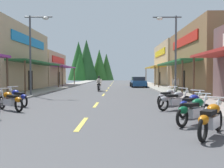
% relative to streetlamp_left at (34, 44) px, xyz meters
% --- Properties ---
extents(ground, '(10.27, 91.10, 0.10)m').
position_rel_streetlamp_left_xyz_m(ground, '(5.21, 11.39, -4.08)').
color(ground, '#4C4C4F').
extents(sidewalk_left, '(2.78, 91.10, 0.12)m').
position_rel_streetlamp_left_xyz_m(sidewalk_left, '(-1.31, 11.39, -3.97)').
color(sidewalk_left, '#9E9991').
rests_on(sidewalk_left, ground).
extents(sidewalk_right, '(2.78, 91.10, 0.12)m').
position_rel_streetlamp_left_xyz_m(sidewalk_right, '(11.74, 11.39, -3.97)').
color(sidewalk_right, '#9E9991').
rests_on(sidewalk_right, ground).
extents(centerline_dashes, '(0.16, 64.87, 0.01)m').
position_rel_streetlamp_left_xyz_m(centerline_dashes, '(5.21, 13.59, -4.03)').
color(centerline_dashes, '#E0C64C').
rests_on(centerline_dashes, ground).
extents(storefront_left_far, '(10.33, 10.67, 5.02)m').
position_rel_streetlamp_left_xyz_m(storefront_left_far, '(-6.93, 18.99, -1.52)').
color(storefront_left_far, tan).
rests_on(storefront_left_far, ground).
extents(storefront_right_middle, '(7.91, 13.30, 6.51)m').
position_rel_streetlamp_left_xyz_m(storefront_right_middle, '(16.15, 6.68, -0.78)').
color(storefront_right_middle, olive).
rests_on(storefront_right_middle, ground).
extents(storefront_right_far, '(7.84, 13.00, 6.66)m').
position_rel_streetlamp_left_xyz_m(storefront_right_far, '(16.11, 21.43, -0.70)').
color(storefront_right_far, tan).
rests_on(storefront_right_far, ground).
extents(streetlamp_left, '(2.13, 0.30, 6.19)m').
position_rel_streetlamp_left_xyz_m(streetlamp_left, '(0.00, 0.00, 0.00)').
color(streetlamp_left, '#474C51').
rests_on(streetlamp_left, ground).
extents(streetlamp_right, '(2.13, 0.30, 6.07)m').
position_rel_streetlamp_left_xyz_m(streetlamp_right, '(10.42, -0.19, -0.07)').
color(streetlamp_right, '#474C51').
rests_on(streetlamp_right, ground).
extents(motorcycle_parked_right_0, '(1.31, 1.81, 1.04)m').
position_rel_streetlamp_left_xyz_m(motorcycle_parked_right_0, '(8.94, -12.42, -3.54)').
color(motorcycle_parked_right_0, black).
rests_on(motorcycle_parked_right_0, ground).
extents(motorcycle_parked_right_1, '(1.62, 1.54, 1.04)m').
position_rel_streetlamp_left_xyz_m(motorcycle_parked_right_1, '(8.98, -10.78, -3.54)').
color(motorcycle_parked_right_1, black).
rests_on(motorcycle_parked_right_1, ground).
extents(motorcycle_parked_right_2, '(1.49, 1.67, 1.04)m').
position_rel_streetlamp_left_xyz_m(motorcycle_parked_right_2, '(9.38, -9.07, -3.54)').
color(motorcycle_parked_right_2, black).
rests_on(motorcycle_parked_right_2, ground).
extents(motorcycle_parked_right_3, '(1.88, 1.20, 1.04)m').
position_rel_streetlamp_left_xyz_m(motorcycle_parked_right_3, '(9.13, -7.26, -3.54)').
color(motorcycle_parked_right_3, black).
rests_on(motorcycle_parked_right_3, ground).
extents(motorcycle_parked_right_4, '(1.46, 1.70, 1.04)m').
position_rel_streetlamp_left_xyz_m(motorcycle_parked_right_4, '(9.10, -5.64, -3.54)').
color(motorcycle_parked_right_4, black).
rests_on(motorcycle_parked_right_4, ground).
extents(motorcycle_parked_left_3, '(1.77, 1.37, 1.04)m').
position_rel_streetlamp_left_xyz_m(motorcycle_parked_left_3, '(1.44, -7.72, -3.54)').
color(motorcycle_parked_left_3, black).
rests_on(motorcycle_parked_left_3, ground).
extents(motorcycle_parked_left_4, '(1.66, 1.50, 1.04)m').
position_rel_streetlamp_left_xyz_m(motorcycle_parked_left_4, '(1.10, -6.05, -3.54)').
color(motorcycle_parked_left_4, black).
rests_on(motorcycle_parked_left_4, ground).
extents(rider_cruising_lead, '(0.60, 2.14, 1.57)m').
position_rel_streetlamp_left_xyz_m(rider_cruising_lead, '(4.46, 6.40, -3.38)').
color(rider_cruising_lead, black).
rests_on(rider_cruising_lead, ground).
extents(pedestrian_browsing, '(0.57, 0.31, 1.56)m').
position_rel_streetlamp_left_xyz_m(pedestrian_browsing, '(11.08, 1.26, -3.14)').
color(pedestrian_browsing, '#3F593F').
rests_on(pedestrian_browsing, ground).
extents(parked_car_curbside, '(2.14, 4.34, 1.40)m').
position_rel_streetlamp_left_xyz_m(parked_car_curbside, '(9.15, 14.98, -3.35)').
color(parked_car_curbside, '#1E4C8C').
rests_on(parked_car_curbside, ground).
extents(treeline_backdrop, '(14.62, 11.04, 12.38)m').
position_rel_streetlamp_left_xyz_m(treeline_backdrop, '(-3.15, 58.53, 1.53)').
color(treeline_backdrop, '#2B5923').
rests_on(treeline_backdrop, ground).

